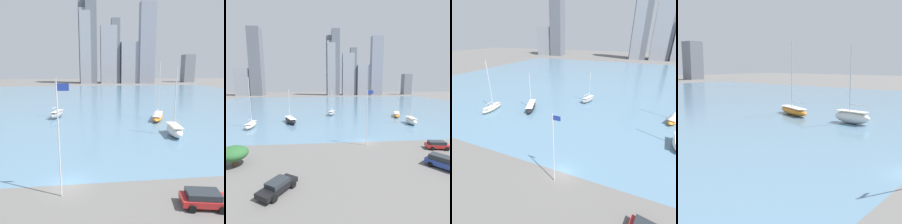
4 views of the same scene
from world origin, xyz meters
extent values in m
plane|color=#605E5B|center=(0.00, 0.00, 0.00)|extent=(500.00, 500.00, 0.00)
cube|color=slate|center=(0.00, 70.00, 0.00)|extent=(180.00, 140.00, 0.00)
cylinder|color=silver|center=(-0.48, -2.14, 5.86)|extent=(0.14, 0.14, 11.72)
cube|color=#1E3899|center=(0.14, -2.14, 11.22)|extent=(1.10, 0.03, 0.70)
cube|color=#8E939E|center=(-96.84, 171.98, 14.89)|extent=(15.68, 15.74, 29.78)
cube|color=slate|center=(-81.50, 169.24, 36.35)|extent=(12.73, 12.38, 72.69)
cube|color=#8E939E|center=(1.33, 169.34, 29.01)|extent=(8.93, 13.12, 58.01)
cube|color=slate|center=(2.10, 174.83, 33.46)|extent=(12.37, 13.45, 66.92)
cube|color=gray|center=(2.36, 171.03, 30.26)|extent=(11.77, 12.09, 60.53)
cube|color=slate|center=(6.30, 169.26, 36.44)|extent=(9.03, 11.53, 72.89)
cube|color=#8E939E|center=(20.80, 167.79, 23.76)|extent=(13.45, 8.66, 47.53)
cube|color=slate|center=(26.62, 167.86, 26.64)|extent=(7.04, 7.36, 53.29)
ellipsoid|color=black|center=(-20.30, 21.32, 0.93)|extent=(6.27, 9.87, 1.85)
cube|color=silver|center=(-20.30, 21.32, 1.80)|extent=(5.14, 8.09, 0.10)
cube|color=#2D2D33|center=(-20.30, 21.32, 0.42)|extent=(0.88, 1.66, 0.83)
cylinder|color=silver|center=(-20.61, 21.99, 6.52)|extent=(0.18, 0.18, 9.34)
cylinder|color=silver|center=(-19.88, 20.41, 2.95)|extent=(1.58, 3.22, 0.14)
ellipsoid|color=orange|center=(20.11, 29.80, 0.77)|extent=(6.07, 9.84, 1.53)
cube|color=#2D2D33|center=(20.11, 29.80, 0.35)|extent=(0.84, 1.66, 0.69)
cylinder|color=silver|center=(19.43, 28.22, 2.63)|extent=(2.09, 4.54, 0.14)
ellipsoid|color=gray|center=(-5.82, 34.80, 0.92)|extent=(3.88, 6.71, 1.83)
cube|color=#BCB7AD|center=(-5.82, 34.80, 1.79)|extent=(3.18, 5.50, 0.10)
cube|color=#2D2D33|center=(-5.82, 34.80, 0.42)|extent=(0.50, 1.15, 0.83)
cylinder|color=silver|center=(-5.67, 35.26, 6.15)|extent=(0.18, 0.18, 8.63)
cylinder|color=silver|center=(-6.15, 33.77, 2.94)|extent=(1.09, 3.02, 0.14)
ellipsoid|color=beige|center=(-30.77, 15.75, 0.82)|extent=(2.46, 8.03, 1.62)
cube|color=#BCB7AD|center=(-30.77, 15.75, 1.58)|extent=(2.01, 6.58, 0.10)
cube|color=#2D2D33|center=(-30.77, 15.75, 0.37)|extent=(0.25, 1.43, 0.73)
cylinder|color=silver|center=(-30.81, 16.34, 8.24)|extent=(0.18, 0.18, 13.22)
cylinder|color=silver|center=(-30.72, 14.93, 2.73)|extent=(0.32, 2.83, 0.14)
cylinder|color=black|center=(12.06, -4.19, 0.38)|extent=(0.79, 0.41, 0.76)
camera|label=1|loc=(2.44, -22.95, 12.97)|focal=35.00mm
camera|label=2|loc=(-9.67, -36.87, 12.85)|focal=28.00mm
camera|label=3|loc=(9.39, -20.92, 21.36)|focal=28.00mm
camera|label=4|loc=(-28.31, -8.28, 9.98)|focal=50.00mm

